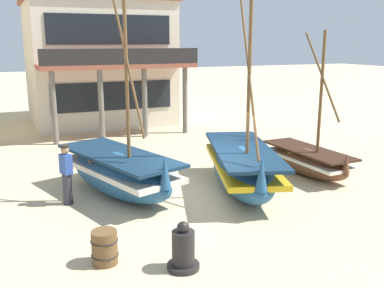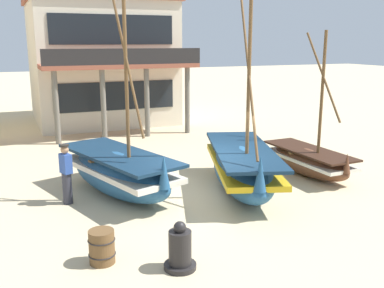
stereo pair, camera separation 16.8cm
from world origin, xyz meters
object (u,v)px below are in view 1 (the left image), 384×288
(fishing_boat_centre_large, at_px, (119,172))
(wooden_barrel, at_px, (105,247))
(fishing_boat_near_left, at_px, (242,167))
(fisherman_by_hull, at_px, (67,175))
(capstan_winch, at_px, (183,250))
(harbor_building_main, at_px, (97,61))
(fishing_boat_far_right, at_px, (308,160))

(fishing_boat_centre_large, bearing_deg, wooden_barrel, -109.16)
(fishing_boat_centre_large, xyz_separation_m, wooden_barrel, (-1.34, -3.86, -0.35))
(wooden_barrel, bearing_deg, fishing_boat_near_left, 29.97)
(fishing_boat_centre_large, xyz_separation_m, fisherman_by_hull, (-1.51, -0.13, 0.13))
(fisherman_by_hull, distance_m, capstan_winch, 4.84)
(capstan_winch, bearing_deg, wooden_barrel, 148.48)
(harbor_building_main, bearing_deg, fishing_boat_near_left, -84.73)
(fisherman_by_hull, relative_size, harbor_building_main, 0.19)
(fishing_boat_far_right, distance_m, harbor_building_main, 14.16)
(fishing_boat_far_right, bearing_deg, fisherman_by_hull, 176.80)
(fishing_boat_centre_large, relative_size, wooden_barrel, 8.80)
(fisherman_by_hull, bearing_deg, fishing_boat_far_right, -3.20)
(wooden_barrel, xyz_separation_m, harbor_building_main, (3.55, 16.54, 3.00))
(fishing_boat_near_left, bearing_deg, fisherman_by_hull, 169.24)
(fishing_boat_near_left, xyz_separation_m, wooden_barrel, (-4.82, -2.78, -0.38))
(fisherman_by_hull, bearing_deg, fishing_boat_near_left, -10.76)
(fishing_boat_centre_large, height_order, fisherman_by_hull, fishing_boat_centre_large)
(fishing_boat_centre_large, distance_m, wooden_barrel, 4.10)
(wooden_barrel, bearing_deg, harbor_building_main, 77.88)
(fisherman_by_hull, height_order, harbor_building_main, harbor_building_main)
(fishing_boat_centre_large, bearing_deg, fishing_boat_near_left, -17.23)
(fishing_boat_near_left, relative_size, wooden_barrel, 8.01)
(fishing_boat_centre_large, relative_size, harbor_building_main, 0.68)
(capstan_winch, relative_size, harbor_building_main, 0.11)
(fisherman_by_hull, bearing_deg, capstan_winch, -71.44)
(fishing_boat_centre_large, relative_size, capstan_winch, 6.19)
(fishing_boat_centre_large, xyz_separation_m, capstan_winch, (0.03, -4.70, -0.31))
(fishing_boat_near_left, height_order, capstan_winch, fishing_boat_near_left)
(fishing_boat_near_left, bearing_deg, fishing_boat_centre_large, 162.77)
(wooden_barrel, height_order, harbor_building_main, harbor_building_main)
(fishing_boat_centre_large, bearing_deg, harbor_building_main, 80.10)
(fisherman_by_hull, distance_m, harbor_building_main, 13.57)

